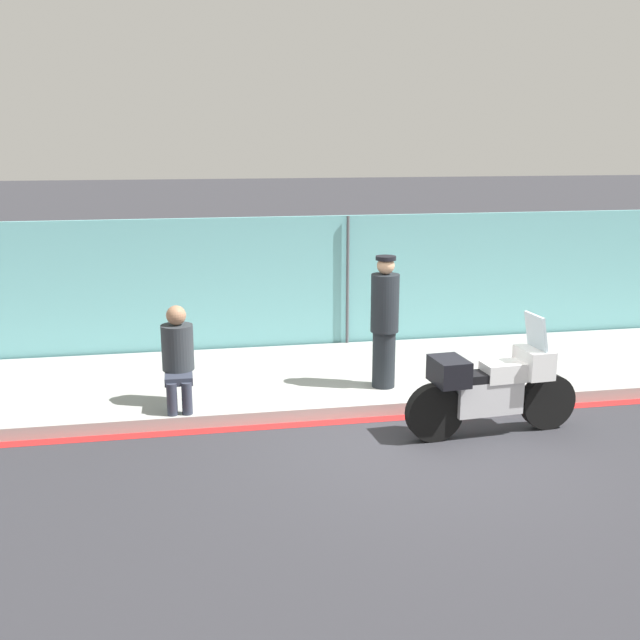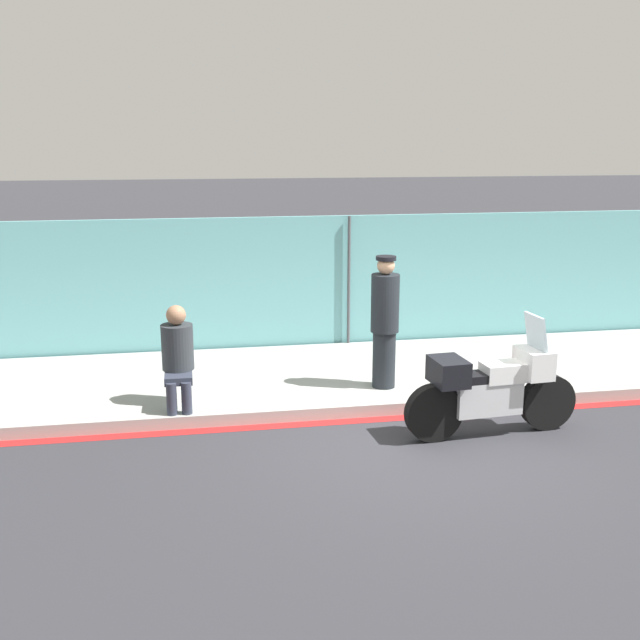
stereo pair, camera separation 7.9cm
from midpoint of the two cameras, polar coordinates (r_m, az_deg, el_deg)
ground_plane at (r=8.84m, az=7.34°, el=-9.32°), size 120.00×120.00×0.00m
sidewalk at (r=10.99m, az=3.54°, el=-4.15°), size 43.55×2.98×0.16m
curb_paint_stripe at (r=9.58m, az=5.82°, el=-7.41°), size 43.55×0.18×0.01m
storefront_fence at (r=12.23m, az=1.83°, el=2.73°), size 41.37×0.17×2.24m
motorcycle at (r=9.05m, az=12.72°, el=-5.07°), size 2.17×0.60×1.44m
officer_standing at (r=9.98m, az=4.71°, el=-0.06°), size 0.38×0.38×1.79m
person_seated_on_curb at (r=9.47m, az=-11.02°, el=-2.39°), size 0.40×0.67×1.27m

